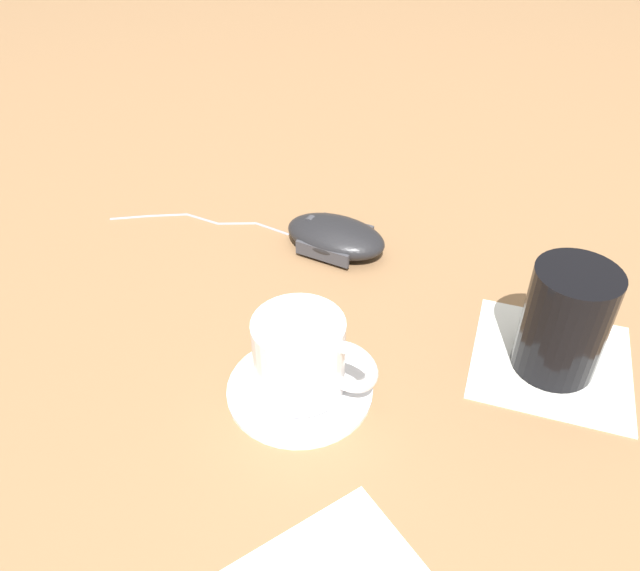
% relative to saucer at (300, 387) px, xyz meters
% --- Properties ---
extents(ground_plane, '(3.00, 3.00, 0.00)m').
position_rel_saucer_xyz_m(ground_plane, '(-0.06, 0.04, -0.00)').
color(ground_plane, olive).
extents(saucer, '(0.12, 0.12, 0.01)m').
position_rel_saucer_xyz_m(saucer, '(0.00, 0.00, 0.00)').
color(saucer, white).
rests_on(saucer, ground).
extents(coffee_cup, '(0.07, 0.10, 0.07)m').
position_rel_saucer_xyz_m(coffee_cup, '(-0.00, 0.00, 0.04)').
color(coffee_cup, white).
rests_on(coffee_cup, saucer).
extents(computer_mouse, '(0.08, 0.12, 0.03)m').
position_rel_saucer_xyz_m(computer_mouse, '(-0.18, -0.10, 0.01)').
color(computer_mouse, black).
rests_on(computer_mouse, ground).
extents(mouse_cable, '(0.10, 0.19, 0.00)m').
position_rel_saucer_xyz_m(mouse_cable, '(-0.14, -0.25, -0.00)').
color(mouse_cable, gray).
rests_on(mouse_cable, ground).
extents(napkin_under_glass, '(0.17, 0.17, 0.00)m').
position_rel_saucer_xyz_m(napkin_under_glass, '(-0.16, 0.15, -0.00)').
color(napkin_under_glass, silver).
rests_on(napkin_under_glass, ground).
extents(drinking_glass, '(0.07, 0.07, 0.10)m').
position_rel_saucer_xyz_m(drinking_glass, '(-0.15, 0.16, 0.05)').
color(drinking_glass, black).
rests_on(drinking_glass, napkin_under_glass).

